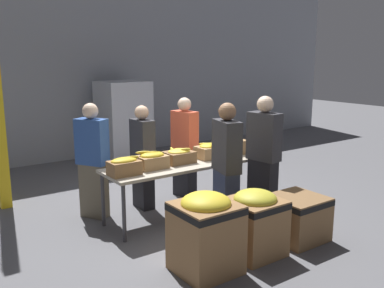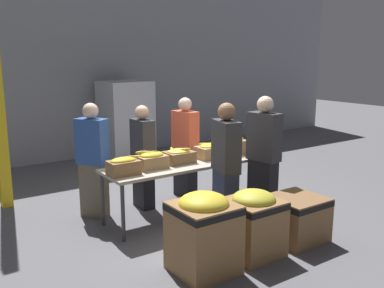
{
  "view_description": "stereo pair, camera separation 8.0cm",
  "coord_description": "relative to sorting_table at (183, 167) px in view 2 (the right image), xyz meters",
  "views": [
    {
      "loc": [
        -3.29,
        -4.87,
        2.28
      ],
      "look_at": [
        0.19,
        0.05,
        1.03
      ],
      "focal_mm": 40.0,
      "sensor_mm": 36.0,
      "label": 1
    },
    {
      "loc": [
        -3.22,
        -4.91,
        2.28
      ],
      "look_at": [
        0.19,
        0.05,
        1.03
      ],
      "focal_mm": 40.0,
      "sensor_mm": 36.0,
      "label": 2
    }
  ],
  "objects": [
    {
      "name": "banana_box_2",
      "position": [
        -0.04,
        0.05,
        0.16
      ],
      "size": [
        0.41,
        0.34,
        0.23
      ],
      "color": "olive",
      "rests_on": "sorting_table"
    },
    {
      "name": "volunteer_0",
      "position": [
        -0.3,
        0.64,
        0.05
      ],
      "size": [
        0.21,
        0.42,
        1.57
      ],
      "rotation": [
        0.0,
        0.0,
        -1.57
      ],
      "color": "black",
      "rests_on": "ground_plane"
    },
    {
      "name": "pallet_stack_0",
      "position": [
        0.8,
        3.49,
        0.13
      ],
      "size": [
        1.05,
        1.05,
        1.74
      ],
      "color": "olive",
      "rests_on": "ground_plane"
    },
    {
      "name": "donation_bin_2",
      "position": [
        0.72,
        -1.49,
        -0.42
      ],
      "size": [
        0.64,
        0.64,
        0.56
      ],
      "color": "olive",
      "rests_on": "ground_plane"
    },
    {
      "name": "volunteer_2",
      "position": [
        0.53,
        0.73,
        0.08
      ],
      "size": [
        0.28,
        0.47,
        1.63
      ],
      "rotation": [
        0.0,
        0.0,
        -1.41
      ],
      "color": "black",
      "rests_on": "ground_plane"
    },
    {
      "name": "wall_back",
      "position": [
        0.0,
        4.3,
        1.27
      ],
      "size": [
        16.0,
        0.08,
        4.0
      ],
      "color": "#9399A3",
      "rests_on": "ground_plane"
    },
    {
      "name": "banana_box_3",
      "position": [
        0.5,
        0.02,
        0.17
      ],
      "size": [
        0.41,
        0.3,
        0.24
      ],
      "color": "tan",
      "rests_on": "sorting_table"
    },
    {
      "name": "banana_box_0",
      "position": [
        -0.95,
        -0.07,
        0.17
      ],
      "size": [
        0.4,
        0.27,
        0.24
      ],
      "color": "olive",
      "rests_on": "sorting_table"
    },
    {
      "name": "banana_box_4",
      "position": [
        0.94,
        0.03,
        0.19
      ],
      "size": [
        0.41,
        0.31,
        0.29
      ],
      "color": "#A37A4C",
      "rests_on": "sorting_table"
    },
    {
      "name": "volunteer_3",
      "position": [
        0.96,
        -0.63,
        0.13
      ],
      "size": [
        0.29,
        0.49,
        1.73
      ],
      "rotation": [
        0.0,
        0.0,
        1.71
      ],
      "color": "black",
      "rests_on": "ground_plane"
    },
    {
      "name": "sorting_table",
      "position": [
        0.0,
        0.0,
        0.0
      ],
      "size": [
        2.31,
        0.75,
        0.79
      ],
      "color": "#B2A893",
      "rests_on": "ground_plane"
    },
    {
      "name": "volunteer_1",
      "position": [
        -1.06,
        0.72,
        0.09
      ],
      "size": [
        0.42,
        0.49,
        1.64
      ],
      "rotation": [
        0.0,
        0.0,
        -1.02
      ],
      "color": "#6B604C",
      "rests_on": "ground_plane"
    },
    {
      "name": "ground_plane",
      "position": [
        0.0,
        0.0,
        -0.73
      ],
      "size": [
        30.0,
        30.0,
        0.0
      ],
      "primitive_type": "plane",
      "color": "slate"
    },
    {
      "name": "donation_bin_1",
      "position": [
        -0.01,
        -1.49,
        -0.32
      ],
      "size": [
        0.59,
        0.59,
        0.78
      ],
      "color": "olive",
      "rests_on": "ground_plane"
    },
    {
      "name": "banana_box_1",
      "position": [
        -0.5,
        0.01,
        0.17
      ],
      "size": [
        0.41,
        0.29,
        0.25
      ],
      "color": "tan",
      "rests_on": "sorting_table"
    },
    {
      "name": "volunteer_4",
      "position": [
        0.18,
        -0.74,
        0.11
      ],
      "size": [
        0.33,
        0.5,
        1.7
      ],
      "rotation": [
        0.0,
        0.0,
        1.32
      ],
      "color": "#2D3856",
      "rests_on": "ground_plane"
    },
    {
      "name": "donation_bin_0",
      "position": [
        -0.72,
        -1.49,
        -0.26
      ],
      "size": [
        0.63,
        0.63,
        0.88
      ],
      "color": "olive",
      "rests_on": "ground_plane"
    }
  ]
}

